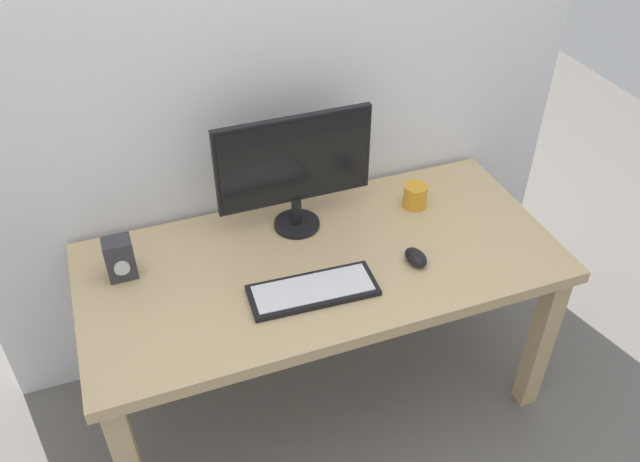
# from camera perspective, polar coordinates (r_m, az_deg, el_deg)

# --- Properties ---
(ground_plane) EXTENTS (6.00, 6.00, 0.00)m
(ground_plane) POSITION_cam_1_polar(r_m,az_deg,el_deg) (2.75, 0.13, -13.62)
(ground_plane) COLOR slate
(desk) EXTENTS (1.62, 0.75, 0.71)m
(desk) POSITION_cam_1_polar(r_m,az_deg,el_deg) (2.29, 0.15, -4.07)
(desk) COLOR tan
(desk) RESTS_ON ground_plane
(monitor) EXTENTS (0.55, 0.16, 0.43)m
(monitor) POSITION_cam_1_polar(r_m,az_deg,el_deg) (2.24, -2.23, 5.60)
(monitor) COLOR black
(monitor) RESTS_ON desk
(keyboard_primary) EXTENTS (0.42, 0.18, 0.02)m
(keyboard_primary) POSITION_cam_1_polar(r_m,az_deg,el_deg) (2.10, -0.62, -5.15)
(keyboard_primary) COLOR black
(keyboard_primary) RESTS_ON desk
(mouse) EXTENTS (0.07, 0.10, 0.04)m
(mouse) POSITION_cam_1_polar(r_m,az_deg,el_deg) (2.23, 8.30, -2.27)
(mouse) COLOR black
(mouse) RESTS_ON desk
(audio_controller) EXTENTS (0.09, 0.09, 0.15)m
(audio_controller) POSITION_cam_1_polar(r_m,az_deg,el_deg) (2.22, -16.95, -2.30)
(audio_controller) COLOR #333338
(audio_controller) RESTS_ON desk
(coffee_mug) EXTENTS (0.09, 0.09, 0.09)m
(coffee_mug) POSITION_cam_1_polar(r_m,az_deg,el_deg) (2.47, 8.25, 3.03)
(coffee_mug) COLOR orange
(coffee_mug) RESTS_ON desk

